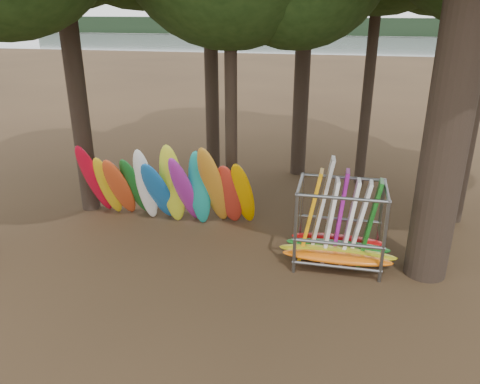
# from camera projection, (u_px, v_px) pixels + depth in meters

# --- Properties ---
(ground) EXTENTS (120.00, 120.00, 0.00)m
(ground) POSITION_uv_depth(u_px,v_px,m) (249.00, 261.00, 12.75)
(ground) COLOR #47331E
(ground) RESTS_ON ground
(lake) EXTENTS (160.00, 160.00, 0.00)m
(lake) POSITION_uv_depth(u_px,v_px,m) (330.00, 55.00, 67.23)
(lake) COLOR gray
(lake) RESTS_ON ground
(far_shore) EXTENTS (160.00, 4.00, 4.00)m
(far_shore) POSITION_uv_depth(u_px,v_px,m) (339.00, 27.00, 111.89)
(far_shore) COLOR black
(far_shore) RESTS_ON ground
(kayak_row) EXTENTS (5.52, 2.11, 3.05)m
(kayak_row) POSITION_uv_depth(u_px,v_px,m) (169.00, 188.00, 14.40)
(kayak_row) COLOR red
(kayak_row) RESTS_ON ground
(storage_rack) EXTENTS (3.09, 1.57, 2.87)m
(storage_rack) POSITION_uv_depth(u_px,v_px,m) (339.00, 228.00, 12.33)
(storage_rack) COLOR slate
(storage_rack) RESTS_ON ground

